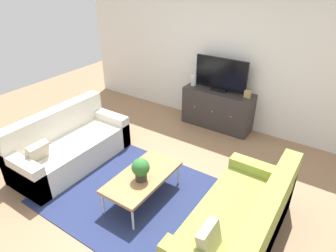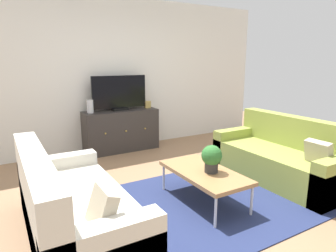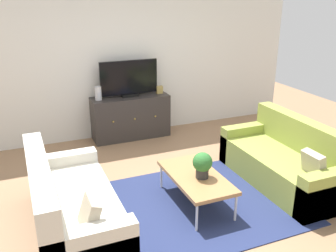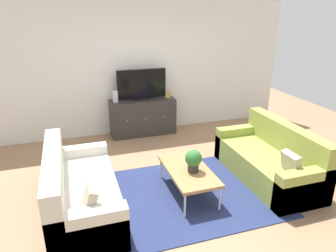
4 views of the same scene
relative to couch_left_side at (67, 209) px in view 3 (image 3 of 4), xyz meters
name	(u,v)px [view 3 (image 3 of 4)]	position (x,y,z in m)	size (l,w,h in m)	color
ground_plane	(186,200)	(1.44, 0.10, -0.28)	(10.00, 10.00, 0.00)	#997251
wall_back	(123,58)	(1.44, 2.65, 1.07)	(6.40, 0.12, 2.70)	silver
area_rug	(192,205)	(1.44, -0.05, -0.27)	(2.50, 1.90, 0.01)	navy
couch_left_side	(67,209)	(0.00, 0.00, 0.00)	(0.83, 1.82, 0.84)	beige
couch_right_side	(288,163)	(2.87, 0.00, 0.00)	(0.83, 1.82, 0.84)	olive
coffee_table	(196,177)	(1.50, -0.01, 0.07)	(0.56, 1.09, 0.38)	#A37547
potted_plant	(202,164)	(1.54, -0.09, 0.27)	(0.23, 0.23, 0.31)	#2D2D2D
tv_console	(131,117)	(1.44, 2.37, 0.09)	(1.32, 0.47, 0.73)	#332D2B
flat_screen_tv	(129,79)	(1.44, 2.39, 0.76)	(0.99, 0.16, 0.61)	black
glass_vase	(98,93)	(0.90, 2.37, 0.57)	(0.11, 0.11, 0.22)	silver
mantel_clock	(159,90)	(1.98, 2.37, 0.52)	(0.11, 0.07, 0.13)	tan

